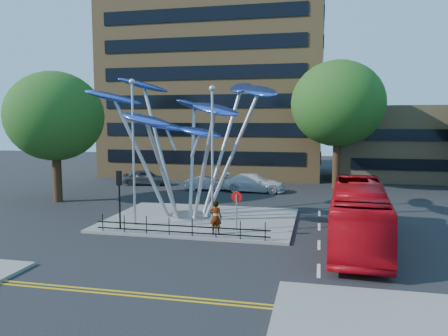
% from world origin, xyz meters
% --- Properties ---
extents(ground, '(120.00, 120.00, 0.00)m').
position_xyz_m(ground, '(0.00, 0.00, 0.00)').
color(ground, black).
rests_on(ground, ground).
extents(traffic_island, '(12.00, 9.00, 0.15)m').
position_xyz_m(traffic_island, '(-1.00, 6.00, 0.07)').
color(traffic_island, slate).
rests_on(traffic_island, ground).
extents(double_yellow_near, '(40.00, 0.12, 0.01)m').
position_xyz_m(double_yellow_near, '(0.00, -6.00, 0.01)').
color(double_yellow_near, gold).
rests_on(double_yellow_near, ground).
extents(double_yellow_far, '(40.00, 0.12, 0.01)m').
position_xyz_m(double_yellow_far, '(0.00, -6.30, 0.01)').
color(double_yellow_far, gold).
rests_on(double_yellow_far, ground).
extents(brick_tower, '(25.00, 15.00, 30.00)m').
position_xyz_m(brick_tower, '(-6.00, 32.00, 15.00)').
color(brick_tower, olive).
rests_on(brick_tower, ground).
extents(low_building_near, '(15.00, 8.00, 8.00)m').
position_xyz_m(low_building_near, '(16.00, 30.00, 4.00)').
color(low_building_near, '#9D805C').
rests_on(low_building_near, ground).
extents(tree_right, '(8.80, 8.80, 12.11)m').
position_xyz_m(tree_right, '(8.00, 22.00, 8.04)').
color(tree_right, black).
rests_on(tree_right, ground).
extents(tree_left, '(7.60, 7.60, 10.32)m').
position_xyz_m(tree_left, '(-14.00, 10.00, 6.79)').
color(tree_left, black).
rests_on(tree_left, ground).
extents(leaf_sculpture, '(12.72, 9.54, 9.51)m').
position_xyz_m(leaf_sculpture, '(-2.07, 6.68, 6.87)').
color(leaf_sculpture, '#9EA0A5').
rests_on(leaf_sculpture, traffic_island).
extents(street_lamp_left, '(0.36, 0.36, 8.80)m').
position_xyz_m(street_lamp_left, '(-4.50, 3.50, 5.36)').
color(street_lamp_left, '#9EA0A5').
rests_on(street_lamp_left, traffic_island).
extents(street_lamp_right, '(0.36, 0.36, 8.30)m').
position_xyz_m(street_lamp_right, '(0.50, 3.00, 5.09)').
color(street_lamp_right, '#9EA0A5').
rests_on(street_lamp_right, traffic_island).
extents(traffic_light_island, '(0.28, 0.18, 3.42)m').
position_xyz_m(traffic_light_island, '(-5.00, 2.50, 2.61)').
color(traffic_light_island, black).
rests_on(traffic_light_island, traffic_island).
extents(no_entry_sign_island, '(0.60, 0.10, 2.45)m').
position_xyz_m(no_entry_sign_island, '(2.00, 2.52, 1.82)').
color(no_entry_sign_island, '#9EA0A5').
rests_on(no_entry_sign_island, traffic_island).
extents(pedestrian_railing_front, '(10.00, 0.06, 1.00)m').
position_xyz_m(pedestrian_railing_front, '(-1.00, 1.70, 0.55)').
color(pedestrian_railing_front, black).
rests_on(pedestrian_railing_front, traffic_island).
extents(red_bus, '(3.38, 11.62, 3.20)m').
position_xyz_m(red_bus, '(8.50, 2.60, 1.60)').
color(red_bus, '#B90812').
rests_on(red_bus, ground).
extents(pedestrian, '(0.69, 0.46, 1.89)m').
position_xyz_m(pedestrian, '(0.81, 2.50, 1.10)').
color(pedestrian, gray).
rests_on(pedestrian, traffic_island).
extents(parked_car_left, '(4.69, 2.38, 1.53)m').
position_xyz_m(parked_car_left, '(-10.67, 19.93, 0.77)').
color(parked_car_left, '#3D4045').
rests_on(parked_car_left, ground).
extents(parked_car_mid, '(4.11, 2.03, 1.30)m').
position_xyz_m(parked_car_mid, '(-3.83, 18.06, 0.65)').
color(parked_car_mid, '#AEAFB6').
rests_on(parked_car_mid, ground).
extents(parked_car_right, '(5.65, 2.36, 1.63)m').
position_xyz_m(parked_car_right, '(0.67, 18.11, 0.82)').
color(parked_car_right, silver).
rests_on(parked_car_right, ground).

